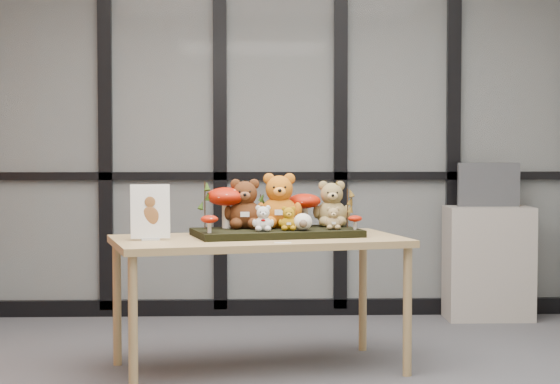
{
  "coord_description": "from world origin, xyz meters",
  "views": [
    {
      "loc": [
        -0.27,
        -5.09,
        1.33
      ],
      "look_at": [
        -0.07,
        0.61,
        1.03
      ],
      "focal_mm": 65.0,
      "sensor_mm": 36.0,
      "label": 1
    }
  ],
  "objects_px": {
    "bear_brown_medium": "(245,201)",
    "bear_pooh_yellow": "(279,198)",
    "bear_small_yellow": "(289,217)",
    "bear_white_bow": "(263,217)",
    "diorama_tray": "(277,233)",
    "mushroom_front_left": "(209,223)",
    "bear_tan_back": "(332,201)",
    "bear_beige_small": "(333,217)",
    "cabinet": "(488,263)",
    "display_table": "(259,249)",
    "sign_holder": "(150,214)",
    "mushroom_back_left": "(227,206)",
    "monitor": "(489,185)",
    "mushroom_back_right": "(304,208)",
    "mushroom_front_right": "(355,222)",
    "plush_cream_hedgehog": "(303,221)"
  },
  "relations": [
    {
      "from": "mushroom_front_right",
      "to": "monitor",
      "type": "distance_m",
      "value": 1.96
    },
    {
      "from": "mushroom_front_left",
      "to": "monitor",
      "type": "xyz_separation_m",
      "value": [
        1.99,
        1.75,
        0.13
      ]
    },
    {
      "from": "bear_white_bow",
      "to": "monitor",
      "type": "height_order",
      "value": "monitor"
    },
    {
      "from": "bear_brown_medium",
      "to": "bear_white_bow",
      "type": "relative_size",
      "value": 1.96
    },
    {
      "from": "diorama_tray",
      "to": "mushroom_back_left",
      "type": "height_order",
      "value": "mushroom_back_left"
    },
    {
      "from": "bear_brown_medium",
      "to": "bear_pooh_yellow",
      "type": "bearing_deg",
      "value": -6.21
    },
    {
      "from": "bear_beige_small",
      "to": "cabinet",
      "type": "relative_size",
      "value": 0.17
    },
    {
      "from": "display_table",
      "to": "bear_pooh_yellow",
      "type": "relative_size",
      "value": 5.04
    },
    {
      "from": "mushroom_back_left",
      "to": "display_table",
      "type": "bearing_deg",
      "value": -40.41
    },
    {
      "from": "bear_tan_back",
      "to": "mushroom_back_right",
      "type": "distance_m",
      "value": 0.17
    },
    {
      "from": "mushroom_back_right",
      "to": "mushroom_front_left",
      "type": "height_order",
      "value": "mushroom_back_right"
    },
    {
      "from": "display_table",
      "to": "bear_brown_medium",
      "type": "distance_m",
      "value": 0.31
    },
    {
      "from": "bear_beige_small",
      "to": "bear_small_yellow",
      "type": "bearing_deg",
      "value": 178.08
    },
    {
      "from": "bear_tan_back",
      "to": "mushroom_front_left",
      "type": "distance_m",
      "value": 0.84
    },
    {
      "from": "bear_beige_small",
      "to": "mushroom_front_left",
      "type": "height_order",
      "value": "bear_beige_small"
    },
    {
      "from": "mushroom_back_right",
      "to": "sign_holder",
      "type": "relative_size",
      "value": 0.7
    },
    {
      "from": "bear_small_yellow",
      "to": "bear_tan_back",
      "type": "bearing_deg",
      "value": 32.86
    },
    {
      "from": "display_table",
      "to": "diorama_tray",
      "type": "distance_m",
      "value": 0.16
    },
    {
      "from": "bear_beige_small",
      "to": "mushroom_back_right",
      "type": "bearing_deg",
      "value": 113.12
    },
    {
      "from": "bear_beige_small",
      "to": "sign_holder",
      "type": "relative_size",
      "value": 0.46
    },
    {
      "from": "monitor",
      "to": "sign_holder",
      "type": "bearing_deg",
      "value": -143.02
    },
    {
      "from": "display_table",
      "to": "plush_cream_hedgehog",
      "type": "relative_size",
      "value": 16.41
    },
    {
      "from": "bear_white_bow",
      "to": "plush_cream_hedgehog",
      "type": "height_order",
      "value": "bear_white_bow"
    },
    {
      "from": "plush_cream_hedgehog",
      "to": "mushroom_front_right",
      "type": "xyz_separation_m",
      "value": [
        0.3,
        0.05,
        -0.01
      ]
    },
    {
      "from": "bear_pooh_yellow",
      "to": "bear_white_bow",
      "type": "relative_size",
      "value": 2.19
    },
    {
      "from": "bear_white_bow",
      "to": "cabinet",
      "type": "height_order",
      "value": "bear_white_bow"
    },
    {
      "from": "mushroom_back_right",
      "to": "mushroom_front_left",
      "type": "relative_size",
      "value": 1.99
    },
    {
      "from": "bear_beige_small",
      "to": "mushroom_back_left",
      "type": "distance_m",
      "value": 0.63
    },
    {
      "from": "diorama_tray",
      "to": "sign_holder",
      "type": "height_order",
      "value": "sign_holder"
    },
    {
      "from": "diorama_tray",
      "to": "bear_white_bow",
      "type": "distance_m",
      "value": 0.19
    },
    {
      "from": "bear_tan_back",
      "to": "mushroom_back_left",
      "type": "height_order",
      "value": "bear_tan_back"
    },
    {
      "from": "bear_brown_medium",
      "to": "mushroom_back_right",
      "type": "height_order",
      "value": "bear_brown_medium"
    },
    {
      "from": "bear_tan_back",
      "to": "cabinet",
      "type": "bearing_deg",
      "value": 32.3
    },
    {
      "from": "mushroom_back_left",
      "to": "monitor",
      "type": "relative_size",
      "value": 0.58
    },
    {
      "from": "bear_tan_back",
      "to": "bear_beige_small",
      "type": "height_order",
      "value": "bear_tan_back"
    },
    {
      "from": "bear_beige_small",
      "to": "plush_cream_hedgehog",
      "type": "bearing_deg",
      "value": -175.01
    },
    {
      "from": "mushroom_front_left",
      "to": "mushroom_front_right",
      "type": "height_order",
      "value": "mushroom_front_left"
    },
    {
      "from": "mushroom_back_right",
      "to": "sign_holder",
      "type": "distance_m",
      "value": 0.96
    },
    {
      "from": "bear_beige_small",
      "to": "mushroom_back_right",
      "type": "distance_m",
      "value": 0.26
    },
    {
      "from": "bear_small_yellow",
      "to": "bear_white_bow",
      "type": "distance_m",
      "value": 0.15
    },
    {
      "from": "bear_tan_back",
      "to": "mushroom_front_right",
      "type": "relative_size",
      "value": 3.29
    },
    {
      "from": "bear_pooh_yellow",
      "to": "mushroom_front_left",
      "type": "bearing_deg",
      "value": -155.37
    },
    {
      "from": "bear_small_yellow",
      "to": "mushroom_front_left",
      "type": "bearing_deg",
      "value": -176.7
    },
    {
      "from": "bear_white_bow",
      "to": "bear_beige_small",
      "type": "distance_m",
      "value": 0.42
    },
    {
      "from": "mushroom_back_left",
      "to": "sign_holder",
      "type": "bearing_deg",
      "value": -145.66
    },
    {
      "from": "bear_tan_back",
      "to": "diorama_tray",
      "type": "bearing_deg",
      "value": -163.55
    },
    {
      "from": "bear_white_bow",
      "to": "sign_holder",
      "type": "distance_m",
      "value": 0.63
    },
    {
      "from": "bear_beige_small",
      "to": "bear_brown_medium",
      "type": "bearing_deg",
      "value": 155.42
    },
    {
      "from": "bear_pooh_yellow",
      "to": "bear_tan_back",
      "type": "xyz_separation_m",
      "value": [
        0.32,
        0.11,
        -0.03
      ]
    },
    {
      "from": "mushroom_back_left",
      "to": "cabinet",
      "type": "distance_m",
      "value": 2.44
    }
  ]
}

